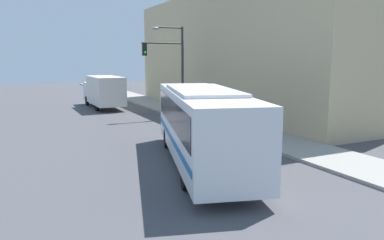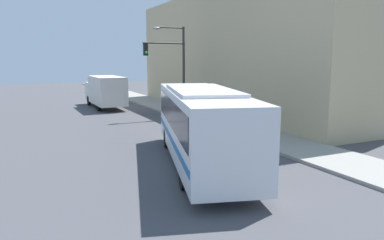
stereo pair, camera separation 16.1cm
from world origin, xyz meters
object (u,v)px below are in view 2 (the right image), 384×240
(traffic_light_pole, at_px, (170,65))
(street_lamp, at_px, (179,63))
(city_bus, at_px, (201,121))
(delivery_truck, at_px, (105,91))
(parking_meter, at_px, (212,112))
(fire_hydrant, at_px, (232,126))
(pedestrian_near_corner, at_px, (263,122))

(traffic_light_pole, xyz_separation_m, street_lamp, (0.85, 0.28, 0.19))
(traffic_light_pole, bearing_deg, city_bus, -106.54)
(city_bus, xyz_separation_m, street_lamp, (4.48, 12.52, 2.27))
(city_bus, height_order, delivery_truck, city_bus)
(city_bus, height_order, parking_meter, city_bus)
(city_bus, distance_m, delivery_truck, 20.34)
(delivery_truck, bearing_deg, street_lamp, -63.05)
(city_bus, relative_size, fire_hydrant, 15.04)
(pedestrian_near_corner, bearing_deg, parking_meter, 98.28)
(delivery_truck, relative_size, parking_meter, 5.83)
(traffic_light_pole, relative_size, parking_meter, 4.24)
(traffic_light_pole, xyz_separation_m, parking_meter, (0.94, -4.76, -2.91))
(fire_hydrant, xyz_separation_m, pedestrian_near_corner, (0.67, -2.09, 0.50))
(delivery_truck, xyz_separation_m, traffic_light_pole, (3.13, -8.10, 2.36))
(fire_hydrant, distance_m, parking_meter, 2.56)
(city_bus, distance_m, parking_meter, 8.81)
(parking_meter, height_order, pedestrian_near_corner, pedestrian_near_corner)
(city_bus, relative_size, street_lamp, 1.64)
(street_lamp, bearing_deg, parking_meter, -88.95)
(traffic_light_pole, distance_m, pedestrian_near_corner, 9.94)
(traffic_light_pole, height_order, street_lamp, street_lamp)
(city_bus, height_order, street_lamp, street_lamp)
(fire_hydrant, relative_size, traffic_light_pole, 0.13)
(delivery_truck, height_order, fire_hydrant, delivery_truck)
(city_bus, distance_m, pedestrian_near_corner, 6.05)
(delivery_truck, bearing_deg, pedestrian_near_corner, -74.81)
(pedestrian_near_corner, bearing_deg, traffic_light_pole, 99.77)
(delivery_truck, relative_size, pedestrian_near_corner, 4.49)
(fire_hydrant, bearing_deg, city_bus, -132.62)
(city_bus, bearing_deg, fire_hydrant, 63.75)
(parking_meter, xyz_separation_m, street_lamp, (-0.09, 5.03, 3.10))
(parking_meter, relative_size, pedestrian_near_corner, 0.77)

